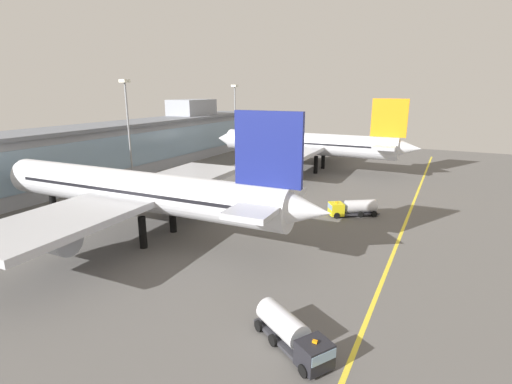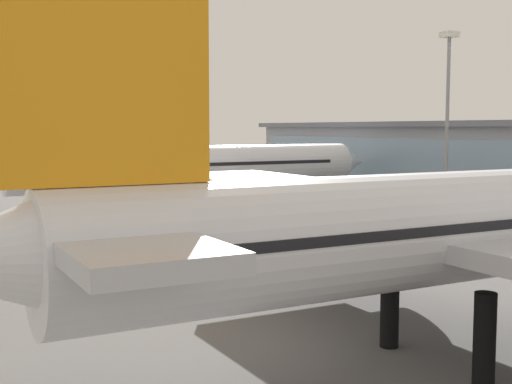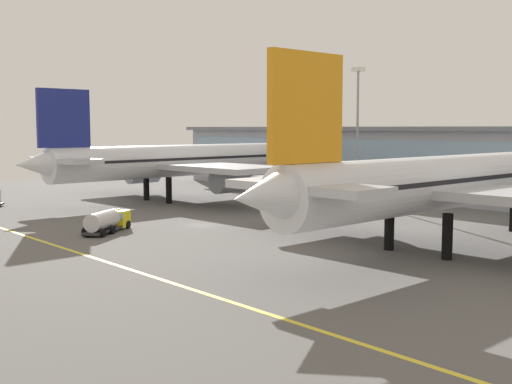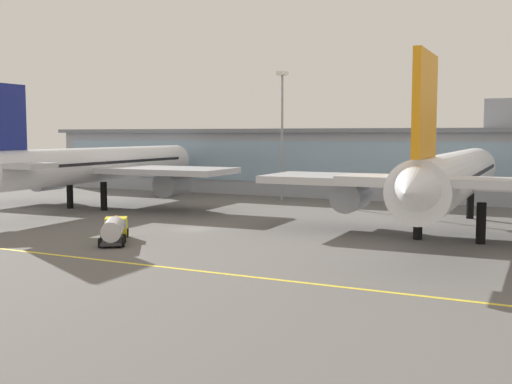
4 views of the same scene
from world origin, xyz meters
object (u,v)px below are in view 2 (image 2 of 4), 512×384
(airliner_near_left, at_px, (190,168))
(apron_light_mast_west, at_px, (448,102))
(airliner_near_right, at_px, (483,227))
(fuel_tanker_truck, at_px, (7,256))

(airliner_near_left, distance_m, apron_light_mast_west, 35.40)
(airliner_near_right, relative_size, fuel_tanker_truck, 6.70)
(airliner_near_right, bearing_deg, airliner_near_left, 82.75)
(airliner_near_right, height_order, apron_light_mast_west, apron_light_mast_west)
(airliner_near_right, xyz_separation_m, fuel_tanker_truck, (-35.39, -21.18, -5.85))
(fuel_tanker_truck, relative_size, apron_light_mast_west, 0.36)
(airliner_near_right, distance_m, apron_light_mast_west, 48.82)
(airliner_near_left, height_order, airliner_near_right, airliner_near_right)
(airliner_near_left, xyz_separation_m, airliner_near_right, (60.53, -6.02, 0.10))
(airliner_near_right, xyz_separation_m, apron_light_mast_west, (-36.85, 30.84, 8.61))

